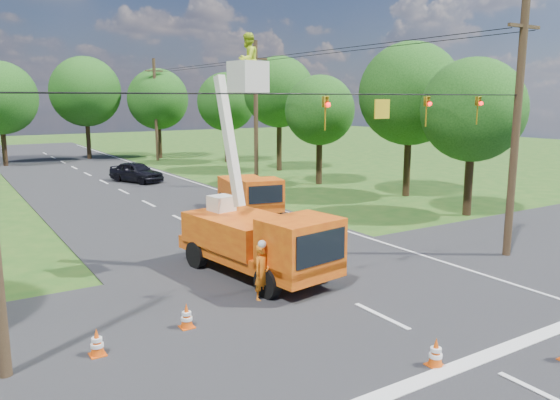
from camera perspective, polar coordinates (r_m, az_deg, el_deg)
ground at (r=33.16m, az=-13.56°, el=-0.44°), size 140.00×140.00×0.00m
road_main at (r=33.16m, az=-13.56°, el=-0.44°), size 12.00×100.00×0.06m
road_cross at (r=17.65m, az=6.08°, el=-9.98°), size 56.00×10.00×0.07m
stop_bar at (r=14.29m, az=19.62°, el=-15.70°), size 9.00×0.45×0.02m
edge_line at (r=35.31m, az=-4.94°, el=0.48°), size 0.12×90.00×0.02m
bucket_truck at (r=18.98m, az=-2.28°, el=-2.89°), size 3.35×6.79×8.33m
second_truck at (r=29.66m, az=-3.15°, el=0.73°), size 3.17×5.96×2.12m
ground_worker at (r=16.99m, az=-1.87°, el=-7.59°), size 0.74×0.60×1.77m
distant_car at (r=42.02m, az=-14.80°, el=2.85°), size 3.44×4.87×1.54m
traffic_cone_0 at (r=13.66m, az=15.96°, el=-15.09°), size 0.38×0.38×0.71m
traffic_cone_2 at (r=22.40m, az=0.83°, el=-4.48°), size 0.38×0.38×0.71m
traffic_cone_3 at (r=26.24m, az=-4.84°, el=-2.27°), size 0.38×0.38×0.71m
traffic_cone_4 at (r=15.35m, az=-9.73°, el=-11.88°), size 0.38×0.38×0.71m
traffic_cone_5 at (r=14.35m, az=-18.58°, el=-13.94°), size 0.38×0.38×0.71m
traffic_cone_7 at (r=32.38m, az=-3.82°, el=0.21°), size 0.38×0.38×0.71m
traffic_cone_8 at (r=25.08m, az=2.84°, el=-2.84°), size 0.38×0.38×0.71m
pole_right_near at (r=22.85m, az=23.46°, el=7.03°), size 1.80×0.30×10.00m
pole_right_mid at (r=37.92m, az=-2.54°, el=8.97°), size 1.80×0.30×10.00m
pole_right_far at (r=56.16m, az=-12.86°, el=9.25°), size 1.80×0.30×10.00m
signal_span at (r=18.00m, az=12.11°, el=9.39°), size 18.00×0.29×1.07m
tree_right_a at (r=30.42m, az=19.53°, el=8.83°), size 5.40×5.40×8.28m
tree_right_b at (r=35.52m, az=13.44°, el=10.72°), size 6.40×6.40×9.65m
tree_right_c at (r=39.65m, az=4.18°, el=9.32°), size 5.00×5.00×7.83m
tree_right_d at (r=47.16m, az=-0.09°, el=11.21°), size 6.00×6.00×9.70m
tree_right_e at (r=53.64m, az=-5.64°, el=10.16°), size 5.60×5.60×8.63m
tree_far_a at (r=56.15m, az=-27.24°, el=9.46°), size 6.60×6.60×9.50m
tree_far_b at (r=59.42m, az=-19.67°, el=10.60°), size 7.00×7.00×10.32m
tree_far_c at (r=58.37m, az=-12.63°, el=10.24°), size 6.20×6.20×9.18m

